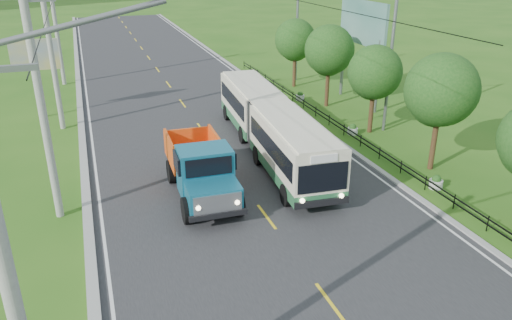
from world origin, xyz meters
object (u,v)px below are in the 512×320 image
tree_fifth (329,52)px  billboard_right (362,29)px  tree_back (295,42)px  planter_far (300,96)px  pole_mid (51,48)px  streetlight_mid (389,52)px  planter_near (436,182)px  billboard_left (35,60)px  tree_fourth (374,75)px  dump_truck (201,166)px  pole_nearest (13,284)px  planter_mid (353,130)px  tree_third (440,93)px  pole_far (56,22)px  streetlight_far (295,22)px  pole_near (42,100)px  bus (270,123)px

tree_fifth → billboard_right: size_ratio=0.79×
tree_back → planter_far: 5.48m
pole_mid → streetlight_mid: size_ratio=1.10×
planter_near → billboard_left: 25.78m
tree_fourth → tree_fifth: tree_fifth is taller
billboard_left → dump_truck: bearing=-64.1°
billboard_right → streetlight_mid: bearing=-105.4°
pole_nearest → planter_near: size_ratio=14.93×
planter_mid → tree_third: bearing=-77.9°
pole_far → tree_third: (18.12, -24.86, -1.11)m
planter_mid → billboard_right: 8.68m
streetlight_mid → streetlight_far: same height
pole_mid → dump_truck: 14.09m
streetlight_mid → pole_mid: bearing=159.7°
tree_third → billboard_left: 25.02m
billboard_right → dump_truck: bearing=-142.2°
pole_far → billboard_right: size_ratio=1.37×
streetlight_far → pole_nearest: bearing=-121.3°
pole_near → pole_far: bearing=90.0°
billboard_left → planter_far: bearing=-6.3°
pole_nearest → tree_fifth: 29.40m
billboard_left → dump_truck: (7.38, -15.17, -2.34)m
tree_fifth → planter_near: bearing=-95.1°
billboard_left → pole_nearest: bearing=-87.3°
streetlight_far → tree_back: bearing=-112.9°
tree_third → planter_far: tree_third is taller
billboard_left → streetlight_far: bearing=11.2°
pole_nearest → streetlight_mid: size_ratio=1.10×
tree_back → dump_truck: bearing=-124.7°
pole_near → pole_far: 24.00m
pole_nearest → bus: pole_nearest is taller
tree_fourth → tree_back: tree_back is taller
tree_back → streetlight_mid: (0.79, -12.14, 1.25)m
dump_truck → pole_near: bearing=179.9°
pole_mid → planter_far: (16.86, 1.00, -4.81)m
tree_back → streetlight_far: bearing=67.1°
tree_back → bus: bearing=-118.1°
streetlight_mid → dump_truck: streetlight_mid is taller
pole_mid → streetlight_far: size_ratio=1.10×
pole_mid → pole_near: bearing=-90.0°
tree_fifth → billboard_left: (-19.36, 3.86, 0.01)m
tree_fourth → planter_far: bearing=99.1°
tree_back → planter_near: bearing=-93.6°
pole_mid → planter_far: size_ratio=14.93×
tree_fourth → tree_back: bearing=90.0°
planter_mid → billboard_right: billboard_right is taller
pole_nearest → streetlight_mid: pole_nearest is taller
bus → dump_truck: size_ratio=2.36×
tree_third → billboard_left: (-19.36, 15.86, -0.12)m
pole_mid → bus: bearing=-36.7°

